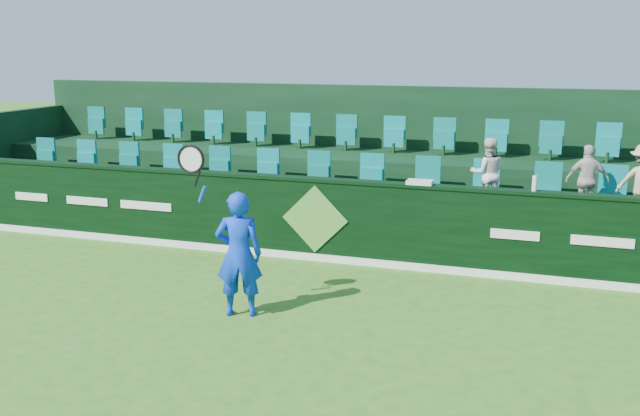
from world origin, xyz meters
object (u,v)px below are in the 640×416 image
(spectator_left, at_px, (487,173))
(towel, at_px, (420,182))
(drinks_bottle, at_px, (535,183))
(spectator_middle, at_px, (587,180))
(tennis_player, at_px, (238,253))

(spectator_left, xyz_separation_m, towel, (-0.90, -1.12, -0.00))
(towel, bearing_deg, drinks_bottle, 0.00)
(spectator_left, relative_size, towel, 2.98)
(spectator_middle, bearing_deg, towel, 16.18)
(tennis_player, relative_size, drinks_bottle, 10.13)
(spectator_middle, bearing_deg, tennis_player, 32.99)
(tennis_player, xyz_separation_m, spectator_left, (2.73, 3.77, 0.54))
(spectator_left, bearing_deg, drinks_bottle, 108.21)
(tennis_player, xyz_separation_m, drinks_bottle, (3.50, 2.65, 0.63))
(spectator_middle, height_order, drinks_bottle, spectator_middle)
(spectator_middle, distance_m, drinks_bottle, 1.36)
(spectator_middle, relative_size, towel, 2.86)
(spectator_middle, bearing_deg, drinks_bottle, 47.23)
(spectator_left, bearing_deg, towel, 34.76)
(tennis_player, bearing_deg, spectator_middle, 41.47)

